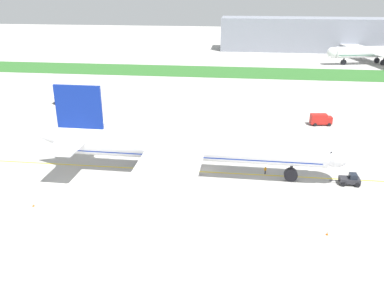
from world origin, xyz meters
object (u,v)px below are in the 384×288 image
object	(u,v)px
service_truck_baggage_loader	(92,103)
service_truck_catering_van	(61,100)
airliner_foreground	(184,147)
ground_crew_wingwalker_port	(126,200)
service_truck_fuel_bowser	(321,119)
ground_crew_marshaller_front	(265,170)
traffic_cone_near_nose	(327,233)
traffic_cone_starboard_wing	(33,205)
parked_airliner_far_left	(377,52)
pushback_tug	(350,179)

from	to	relation	value
service_truck_baggage_loader	service_truck_catering_van	xyz separation A→B (m)	(-11.10, 2.58, -0.32)
airliner_foreground	ground_crew_wingwalker_port	bearing A→B (deg)	-122.41
ground_crew_wingwalker_port	service_truck_fuel_bowser	xyz separation A→B (m)	(40.36, 47.26, 0.62)
ground_crew_wingwalker_port	ground_crew_marshaller_front	bearing A→B (deg)	31.92
airliner_foreground	traffic_cone_near_nose	distance (m)	30.78
service_truck_baggage_loader	traffic_cone_starboard_wing	bearing A→B (deg)	-79.79
service_truck_catering_van	service_truck_fuel_bowser	bearing A→B (deg)	-7.52
service_truck_fuel_bowser	ground_crew_marshaller_front	bearing A→B (deg)	-116.58
service_truck_baggage_loader	parked_airliner_far_left	distance (m)	138.22
service_truck_fuel_bowser	service_truck_catering_van	bearing A→B (deg)	172.48
ground_crew_wingwalker_port	service_truck_fuel_bowser	size ratio (longest dim) A/B	0.29
airliner_foreground	pushback_tug	xyz separation A→B (m)	(31.64, -0.50, -4.90)
traffic_cone_starboard_wing	parked_airliner_far_left	world-z (taller)	parked_airliner_far_left
pushback_tug	ground_crew_wingwalker_port	size ratio (longest dim) A/B	3.27
service_truck_baggage_loader	service_truck_catering_van	size ratio (longest dim) A/B	0.93
ground_crew_wingwalker_port	service_truck_baggage_loader	world-z (taller)	service_truck_baggage_loader
airliner_foreground	parked_airliner_far_left	size ratio (longest dim) A/B	1.29
traffic_cone_near_nose	service_truck_catering_van	world-z (taller)	service_truck_catering_van
traffic_cone_starboard_wing	service_truck_fuel_bowser	bearing A→B (deg)	41.63
airliner_foreground	traffic_cone_near_nose	world-z (taller)	airliner_foreground
service_truck_catering_van	parked_airliner_far_left	world-z (taller)	parked_airliner_far_left
service_truck_baggage_loader	service_truck_fuel_bowser	xyz separation A→B (m)	(66.21, -7.63, -0.07)
service_truck_fuel_bowser	service_truck_catering_van	size ratio (longest dim) A/B	0.90
airliner_foreground	service_truck_baggage_loader	xyz separation A→B (m)	(-34.15, 41.80, -4.19)
airliner_foreground	parked_airliner_far_left	xyz separation A→B (m)	(73.24, 128.72, -0.23)
airliner_foreground	parked_airliner_far_left	world-z (taller)	airliner_foreground
airliner_foreground	ground_crew_wingwalker_port	size ratio (longest dim) A/B	58.52
traffic_cone_starboard_wing	service_truck_fuel_bowser	xyz separation A→B (m)	(55.89, 49.66, 1.36)
service_truck_fuel_bowser	parked_airliner_far_left	size ratio (longest dim) A/B	0.08
traffic_cone_near_nose	traffic_cone_starboard_wing	world-z (taller)	same
service_truck_baggage_loader	parked_airliner_far_left	size ratio (longest dim) A/B	0.08
ground_crew_marshaller_front	traffic_cone_starboard_wing	distance (m)	43.51
parked_airliner_far_left	traffic_cone_near_nose	bearing A→B (deg)	-108.44
ground_crew_wingwalker_port	traffic_cone_starboard_wing	xyz separation A→B (m)	(-15.52, -2.41, -0.74)
parked_airliner_far_left	pushback_tug	bearing A→B (deg)	-107.85
pushback_tug	ground_crew_wingwalker_port	distance (m)	41.88
traffic_cone_near_nose	service_truck_baggage_loader	size ratio (longest dim) A/B	0.10
service_truck_baggage_loader	service_truck_fuel_bowser	bearing A→B (deg)	-6.57
traffic_cone_starboard_wing	service_truck_catering_van	distance (m)	63.60
pushback_tug	ground_crew_marshaller_front	world-z (taller)	pushback_tug
ground_crew_marshaller_front	service_truck_catering_van	bearing A→B (deg)	145.34
ground_crew_marshaller_front	service_truck_fuel_bowser	distance (m)	35.93
pushback_tug	service_truck_fuel_bowser	size ratio (longest dim) A/B	0.94
pushback_tug	traffic_cone_near_nose	world-z (taller)	pushback_tug
pushback_tug	traffic_cone_near_nose	bearing A→B (deg)	-112.68
service_truck_fuel_bowser	service_truck_catering_van	world-z (taller)	service_truck_fuel_bowser
pushback_tug	ground_crew_marshaller_front	xyz separation A→B (m)	(-15.66, 2.54, -0.05)
service_truck_baggage_loader	service_truck_fuel_bowser	world-z (taller)	service_truck_baggage_loader
ground_crew_marshaller_front	service_truck_baggage_loader	size ratio (longest dim) A/B	0.26
traffic_cone_starboard_wing	traffic_cone_near_nose	bearing A→B (deg)	-3.01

